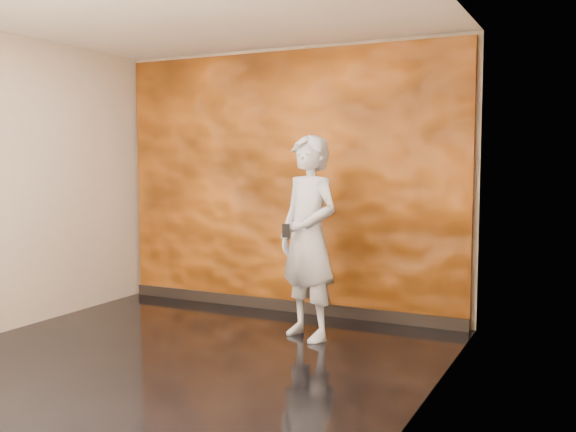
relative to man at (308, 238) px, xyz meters
name	(u,v)px	position (x,y,z in m)	size (l,w,h in m)	color
room	(176,188)	(-0.66, -1.08, 0.48)	(4.02, 4.02, 2.81)	black
feature_wall	(286,182)	(-0.66, 0.88, 0.46)	(3.90, 0.06, 2.75)	orange
baseboard	(284,305)	(-0.66, 0.84, -0.86)	(3.90, 0.04, 0.12)	black
man	(308,238)	(0.00, 0.00, 0.00)	(0.67, 0.44, 1.84)	#9EA3AC
phone	(286,231)	(-0.11, -0.24, 0.08)	(0.07, 0.01, 0.12)	black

